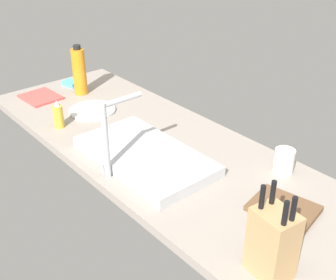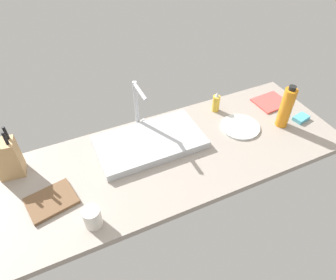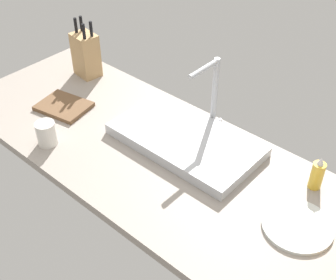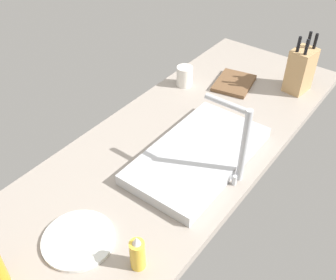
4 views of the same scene
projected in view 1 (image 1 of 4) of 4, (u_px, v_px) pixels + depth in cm
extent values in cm
cube|color=gray|center=(163.00, 152.00, 180.48)|extent=(197.57, 67.70, 3.50)
cube|color=#B7BABF|center=(145.00, 156.00, 170.44)|extent=(56.72, 31.27, 4.30)
cylinder|color=#B7BABF|center=(105.00, 142.00, 154.28)|extent=(2.40, 2.40, 29.86)
cylinder|color=#B7BABF|center=(122.00, 100.00, 152.05)|extent=(2.00, 15.97, 2.00)
cylinder|color=#B7BABF|center=(103.00, 168.00, 162.87)|extent=(1.60, 1.60, 4.00)
cube|color=tan|center=(272.00, 244.00, 115.41)|extent=(12.53, 10.48, 20.41)
cylinder|color=black|center=(293.00, 209.00, 106.48)|extent=(1.57, 1.57, 6.94)
cylinder|color=black|center=(285.00, 213.00, 104.99)|extent=(1.57, 1.57, 6.94)
cylinder|color=black|center=(273.00, 192.00, 112.47)|extent=(1.57, 1.57, 6.94)
cylinder|color=black|center=(262.00, 197.00, 110.69)|extent=(1.57, 1.57, 6.94)
cube|color=brown|center=(284.00, 208.00, 143.61)|extent=(23.73, 20.05, 1.80)
cylinder|color=gold|center=(58.00, 117.00, 194.45)|extent=(4.46, 4.46, 10.34)
cone|color=silver|center=(57.00, 103.00, 191.26)|extent=(2.45, 2.45, 2.80)
cylinder|color=orange|center=(79.00, 72.00, 225.26)|extent=(6.95, 6.95, 23.95)
cylinder|color=black|center=(77.00, 47.00, 218.93)|extent=(3.83, 3.83, 2.20)
cylinder|color=silver|center=(92.00, 110.00, 211.05)|extent=(22.30, 22.30, 1.20)
cube|color=#CC4C47|center=(41.00, 97.00, 225.12)|extent=(20.43, 17.59, 1.20)
cylinder|color=silver|center=(284.00, 161.00, 162.15)|extent=(7.58, 7.58, 9.50)
cube|color=#4CA3BC|center=(71.00, 83.00, 240.35)|extent=(10.02, 7.68, 2.40)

